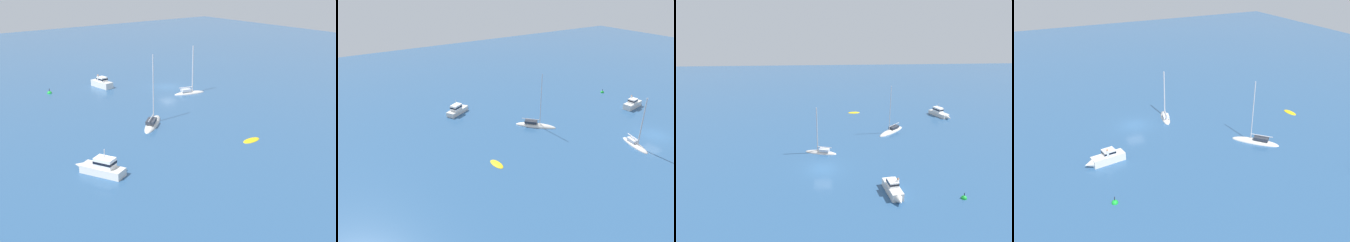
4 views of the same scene
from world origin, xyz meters
TOP-DOWN VIEW (x-y plane):
  - ground_plane at (0.00, 0.00)m, footprint 160.00×160.00m
  - yacht at (0.30, -5.15)m, footprint 5.15×2.50m
  - ketch at (-12.36, -13.16)m, footprint 5.74×5.46m
  - tender at (-6.42, -24.17)m, footprint 2.52×1.23m
  - cabin_cruiser at (-8.73, 6.73)m, footprint 2.04×5.23m
  - launch at (-23.96, -21.26)m, footprint 3.51×5.29m
  - channel_buoy at (-17.05, 8.12)m, footprint 0.71×0.71m

SIDE VIEW (x-z plane):
  - ground_plane at x=0.00m, z-range 0.00..0.00m
  - tender at x=-6.42m, z-range -0.15..0.15m
  - channel_buoy at x=-17.05m, z-range -0.56..0.57m
  - ketch at x=-12.36m, z-range -4.49..4.72m
  - yacht at x=0.30m, z-range -3.67..4.10m
  - launch at x=-23.96m, z-range -0.63..1.99m
  - cabin_cruiser at x=-8.73m, z-range -0.40..1.77m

